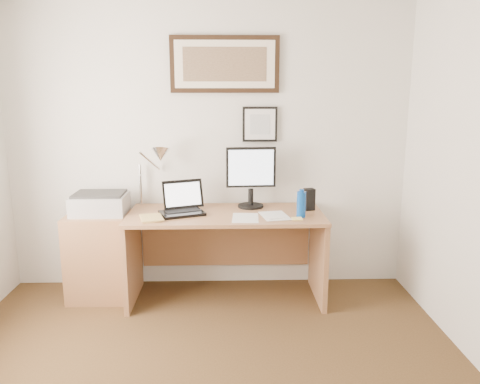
{
  "coord_description": "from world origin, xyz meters",
  "views": [
    {
      "loc": [
        0.16,
        -2.09,
        1.74
      ],
      "look_at": [
        0.26,
        1.43,
        0.97
      ],
      "focal_mm": 35.0,
      "sensor_mm": 36.0,
      "label": 1
    }
  ],
  "objects_px": {
    "water_bottle": "(301,204)",
    "book": "(141,219)",
    "lcd_monitor": "(251,174)",
    "laptop": "(182,206)",
    "printer": "(100,203)",
    "desk": "(226,237)",
    "side_cabinet": "(99,257)"
  },
  "relations": [
    {
      "from": "laptop",
      "to": "printer",
      "type": "xyz_separation_m",
      "value": [
        -0.69,
        0.07,
        0.01
      ]
    },
    {
      "from": "lcd_monitor",
      "to": "printer",
      "type": "xyz_separation_m",
      "value": [
        -1.26,
        -0.1,
        -0.22
      ]
    },
    {
      "from": "laptop",
      "to": "lcd_monitor",
      "type": "relative_size",
      "value": 0.78
    },
    {
      "from": "desk",
      "to": "printer",
      "type": "relative_size",
      "value": 3.64
    },
    {
      "from": "laptop",
      "to": "lcd_monitor",
      "type": "height_order",
      "value": "lcd_monitor"
    },
    {
      "from": "desk",
      "to": "lcd_monitor",
      "type": "distance_m",
      "value": 0.58
    },
    {
      "from": "water_bottle",
      "to": "lcd_monitor",
      "type": "height_order",
      "value": "lcd_monitor"
    },
    {
      "from": "water_bottle",
      "to": "lcd_monitor",
      "type": "xyz_separation_m",
      "value": [
        -0.38,
        0.32,
        0.19
      ]
    },
    {
      "from": "desk",
      "to": "printer",
      "type": "distance_m",
      "value": 1.09
    },
    {
      "from": "side_cabinet",
      "to": "laptop",
      "type": "height_order",
      "value": "laptop"
    },
    {
      "from": "side_cabinet",
      "to": "lcd_monitor",
      "type": "relative_size",
      "value": 1.4
    },
    {
      "from": "printer",
      "to": "lcd_monitor",
      "type": "bearing_deg",
      "value": 4.54
    },
    {
      "from": "water_bottle",
      "to": "book",
      "type": "height_order",
      "value": "water_bottle"
    },
    {
      "from": "lcd_monitor",
      "to": "laptop",
      "type": "bearing_deg",
      "value": -163.04
    },
    {
      "from": "desk",
      "to": "lcd_monitor",
      "type": "relative_size",
      "value": 3.08
    },
    {
      "from": "water_bottle",
      "to": "book",
      "type": "xyz_separation_m",
      "value": [
        -1.26,
        -0.06,
        -0.09
      ]
    },
    {
      "from": "side_cabinet",
      "to": "printer",
      "type": "xyz_separation_m",
      "value": [
        0.03,
        0.04,
        0.45
      ]
    },
    {
      "from": "book",
      "to": "desk",
      "type": "distance_m",
      "value": 0.76
    },
    {
      "from": "water_bottle",
      "to": "printer",
      "type": "height_order",
      "value": "water_bottle"
    },
    {
      "from": "book",
      "to": "lcd_monitor",
      "type": "relative_size",
      "value": 0.44
    },
    {
      "from": "desk",
      "to": "side_cabinet",
      "type": "bearing_deg",
      "value": -178.11
    },
    {
      "from": "side_cabinet",
      "to": "laptop",
      "type": "distance_m",
      "value": 0.84
    },
    {
      "from": "laptop",
      "to": "book",
      "type": "bearing_deg",
      "value": -146.21
    },
    {
      "from": "desk",
      "to": "laptop",
      "type": "bearing_deg",
      "value": -168.31
    },
    {
      "from": "side_cabinet",
      "to": "lcd_monitor",
      "type": "distance_m",
      "value": 1.46
    },
    {
      "from": "water_bottle",
      "to": "printer",
      "type": "bearing_deg",
      "value": 172.34
    },
    {
      "from": "laptop",
      "to": "desk",
      "type": "bearing_deg",
      "value": 11.69
    },
    {
      "from": "book",
      "to": "printer",
      "type": "height_order",
      "value": "printer"
    },
    {
      "from": "laptop",
      "to": "printer",
      "type": "bearing_deg",
      "value": 173.87
    },
    {
      "from": "lcd_monitor",
      "to": "side_cabinet",
      "type": "bearing_deg",
      "value": -173.97
    },
    {
      "from": "water_bottle",
      "to": "side_cabinet",
      "type": "bearing_deg",
      "value": 173.67
    },
    {
      "from": "book",
      "to": "side_cabinet",
      "type": "bearing_deg",
      "value": 149.22
    }
  ]
}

